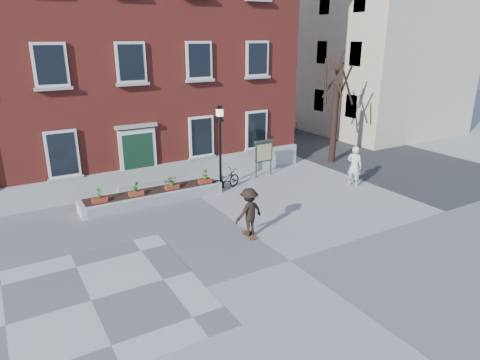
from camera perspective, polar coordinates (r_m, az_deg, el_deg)
ground at (r=14.08m, az=6.67°, el=-10.65°), size 100.00×100.00×0.00m
checker_patch at (r=12.78m, az=-19.22°, el=-14.95°), size 6.00×6.00×0.01m
bicycle at (r=20.02m, az=-2.02°, el=0.04°), size 1.93×1.14×0.96m
parked_car at (r=33.01m, az=4.22°, el=7.75°), size 2.71×4.24×1.32m
bystander at (r=21.09m, az=15.00°, el=1.81°), size 0.74×0.85×1.97m
brick_building at (r=24.31m, az=-18.07°, el=16.45°), size 18.40×10.85×12.60m
planter_assembly at (r=18.93m, az=-11.46°, el=-2.01°), size 6.20×1.12×1.15m
bare_tree at (r=24.60m, az=12.54°, el=8.67°), size 1.83×1.83×6.16m
side_street at (r=39.02m, az=10.93°, el=18.54°), size 15.20×36.00×14.50m
lamp_post at (r=19.74m, az=-2.68°, el=5.97°), size 0.40×0.40×3.93m
notice_board at (r=21.85m, az=3.20°, el=3.76°), size 1.10×0.16×1.87m
skateboarder at (r=15.18m, az=1.22°, el=-4.27°), size 1.23×0.82×1.84m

